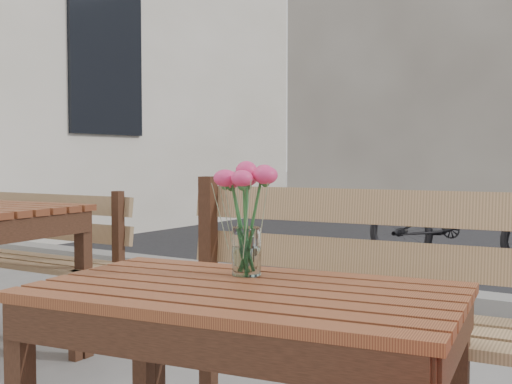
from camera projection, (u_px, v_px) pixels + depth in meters
main_table at (245, 329)px, 1.65m from camera, size 1.17×0.79×0.67m
main_bench at (378, 288)px, 2.09m from camera, size 1.57×0.59×0.95m
main_vase at (246, 205)px, 1.80m from camera, size 0.18×0.18×0.32m
second_bench at (29, 243)px, 3.68m from camera, size 1.38×0.45×0.85m
bicycle at (466, 218)px, 5.61m from camera, size 1.87×0.76×0.96m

